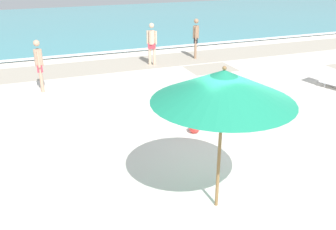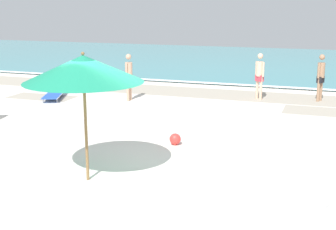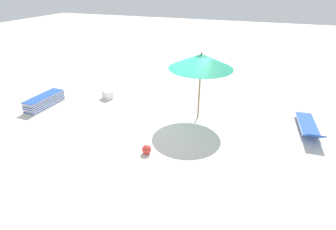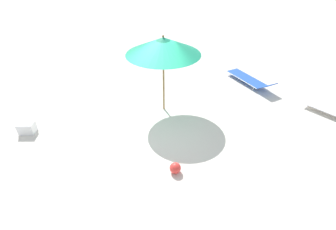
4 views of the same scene
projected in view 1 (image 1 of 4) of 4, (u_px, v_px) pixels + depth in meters
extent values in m
cube|color=silver|center=(231.00, 175.00, 8.08)|extent=(60.00, 60.00, 0.16)
cube|color=#AFA492|center=(122.00, 64.00, 16.03)|extent=(57.00, 2.20, 0.00)
cube|color=#AFA492|center=(211.00, 69.00, 15.45)|extent=(1.95, 1.46, 0.00)
cube|color=teal|center=(80.00, 23.00, 25.82)|extent=(60.00, 18.58, 0.06)
cube|color=white|center=(110.00, 52.00, 17.87)|extent=(56.00, 0.44, 0.01)
cylinder|color=olive|center=(219.00, 150.00, 6.51)|extent=(0.06, 0.06, 2.33)
cone|color=#1E936B|center=(223.00, 86.00, 6.05)|extent=(2.41, 2.41, 0.54)
cylinder|color=#166E50|center=(222.00, 101.00, 6.15)|extent=(2.34, 2.34, 0.01)
sphere|color=olive|center=(224.00, 68.00, 5.94)|extent=(0.07, 0.07, 0.07)
cube|color=white|center=(320.00, 74.00, 13.48)|extent=(0.67, 0.55, 0.43)
cylinder|color=silver|center=(325.00, 85.00, 13.18)|extent=(0.03, 0.03, 0.16)
cylinder|color=silver|center=(332.00, 83.00, 13.47)|extent=(0.03, 0.03, 0.16)
cylinder|color=beige|center=(150.00, 54.00, 15.83)|extent=(0.11, 0.11, 0.90)
cylinder|color=beige|center=(154.00, 55.00, 15.78)|extent=(0.11, 0.11, 0.90)
cube|color=#D13D4C|center=(152.00, 46.00, 15.66)|extent=(0.35, 0.33, 0.24)
cylinder|color=beige|center=(152.00, 37.00, 15.52)|extent=(0.27, 0.27, 0.55)
cylinder|color=beige|center=(148.00, 37.00, 15.57)|extent=(0.08, 0.08, 0.55)
cylinder|color=beige|center=(156.00, 38.00, 15.48)|extent=(0.08, 0.08, 0.55)
sphere|color=beige|center=(152.00, 26.00, 15.33)|extent=(0.21, 0.21, 0.21)
cylinder|color=tan|center=(41.00, 78.00, 12.77)|extent=(0.11, 0.11, 0.90)
cylinder|color=tan|center=(41.00, 79.00, 12.60)|extent=(0.11, 0.11, 0.90)
cube|color=#D13D4C|center=(40.00, 68.00, 12.54)|extent=(0.19, 0.31, 0.24)
cylinder|color=tan|center=(38.00, 58.00, 12.40)|extent=(0.27, 0.27, 0.55)
cylinder|color=tan|center=(38.00, 56.00, 12.56)|extent=(0.08, 0.08, 0.55)
cylinder|color=tan|center=(38.00, 59.00, 12.24)|extent=(0.08, 0.08, 0.55)
sphere|color=tan|center=(36.00, 43.00, 12.21)|extent=(0.21, 0.21, 0.21)
cylinder|color=#A37A5B|center=(195.00, 49.00, 16.79)|extent=(0.11, 0.11, 0.90)
cylinder|color=#A37A5B|center=(195.00, 48.00, 16.97)|extent=(0.11, 0.11, 0.90)
cube|color=black|center=(196.00, 40.00, 16.74)|extent=(0.29, 0.35, 0.24)
cylinder|color=#A37A5B|center=(196.00, 32.00, 16.60)|extent=(0.27, 0.27, 0.55)
cylinder|color=#A37A5B|center=(196.00, 33.00, 16.43)|extent=(0.08, 0.08, 0.55)
cylinder|color=#A37A5B|center=(196.00, 31.00, 16.77)|extent=(0.08, 0.08, 0.55)
sphere|color=#A37A5B|center=(196.00, 21.00, 16.41)|extent=(0.21, 0.21, 0.21)
sphere|color=red|center=(194.00, 127.00, 9.76)|extent=(0.30, 0.30, 0.30)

